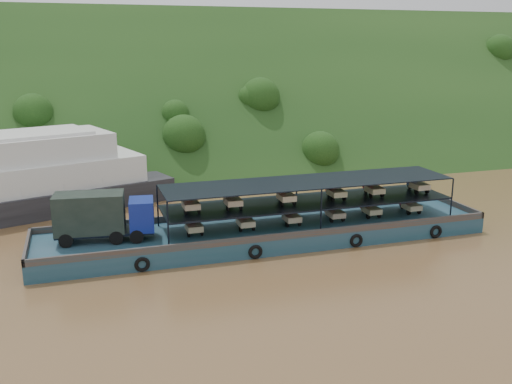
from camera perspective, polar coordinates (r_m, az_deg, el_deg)
name	(u,v)px	position (r m, az deg, el deg)	size (l,w,h in m)	color
ground	(291,238)	(45.51, 3.56, -4.62)	(160.00, 160.00, 0.00)	brown
hillside	(197,156)	(79.06, -5.89, 3.57)	(140.00, 28.00, 28.00)	black
cargo_barge	(252,228)	(44.17, -0.40, -3.58)	(35.00, 7.18, 4.72)	#153C4A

